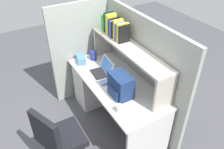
# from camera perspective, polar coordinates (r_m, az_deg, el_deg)

# --- Properties ---
(ground_plane) EXTENTS (8.00, 8.00, 0.00)m
(ground_plane) POSITION_cam_1_polar(r_m,az_deg,el_deg) (3.51, 0.72, -11.12)
(ground_plane) COLOR #4C4C51
(desk) EXTENTS (1.60, 0.70, 0.73)m
(desk) POSITION_cam_1_polar(r_m,az_deg,el_deg) (3.48, -2.51, -2.49)
(desk) COLOR silver
(desk) RESTS_ON ground_plane
(cubicle_partition_rear) EXTENTS (1.84, 0.05, 1.55)m
(cubicle_partition_rear) POSITION_cam_1_polar(r_m,az_deg,el_deg) (3.17, 6.75, 1.17)
(cubicle_partition_rear) COLOR #939991
(cubicle_partition_rear) RESTS_ON ground_plane
(cubicle_partition_left) EXTENTS (0.05, 1.06, 1.55)m
(cubicle_partition_left) POSITION_cam_1_polar(r_m,az_deg,el_deg) (3.61, -6.83, 5.84)
(cubicle_partition_left) COLOR #939991
(cubicle_partition_left) RESTS_ON ground_plane
(overhead_hutch) EXTENTS (1.44, 0.28, 0.45)m
(overhead_hutch) POSITION_cam_1_polar(r_m,az_deg,el_deg) (2.91, 4.28, 5.16)
(overhead_hutch) COLOR #B3A99C
(overhead_hutch) RESTS_ON desk
(reference_books_on_shelf) EXTENTS (0.50, 0.17, 0.28)m
(reference_books_on_shelf) POSITION_cam_1_polar(r_m,az_deg,el_deg) (3.08, 0.61, 11.70)
(reference_books_on_shelf) COLOR green
(reference_books_on_shelf) RESTS_ON overhead_hutch
(laptop) EXTENTS (0.33, 0.29, 0.22)m
(laptop) POSITION_cam_1_polar(r_m,az_deg,el_deg) (3.12, -2.49, 0.92)
(laptop) COLOR #B7BABF
(laptop) RESTS_ON desk
(backpack) EXTENTS (0.30, 0.22, 0.28)m
(backpack) POSITION_cam_1_polar(r_m,az_deg,el_deg) (2.71, 2.11, -2.81)
(backpack) COLOR navy
(backpack) RESTS_ON desk
(computer_mouse) EXTENTS (0.06, 0.11, 0.03)m
(computer_mouse) POSITION_cam_1_polar(r_m,az_deg,el_deg) (2.95, -1.88, -2.14)
(computer_mouse) COLOR #7299C6
(computer_mouse) RESTS_ON desk
(paper_cup) EXTENTS (0.08, 0.08, 0.09)m
(paper_cup) POSITION_cam_1_polar(r_m,az_deg,el_deg) (2.56, 1.84, -8.45)
(paper_cup) COLOR white
(paper_cup) RESTS_ON desk
(tissue_box) EXTENTS (0.24, 0.17, 0.10)m
(tissue_box) POSITION_cam_1_polar(r_m,az_deg,el_deg) (3.40, -7.68, 3.83)
(tissue_box) COLOR teal
(tissue_box) RESTS_ON desk
(snack_canister) EXTENTS (0.10, 0.10, 0.14)m
(snack_canister) POSITION_cam_1_polar(r_m,az_deg,el_deg) (3.43, -4.62, 4.71)
(snack_canister) COLOR navy
(snack_canister) RESTS_ON desk
(office_chair) EXTENTS (0.53, 0.55, 0.93)m
(office_chair) POSITION_cam_1_polar(r_m,az_deg,el_deg) (2.79, -12.67, -16.42)
(office_chair) COLOR black
(office_chair) RESTS_ON ground_plane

